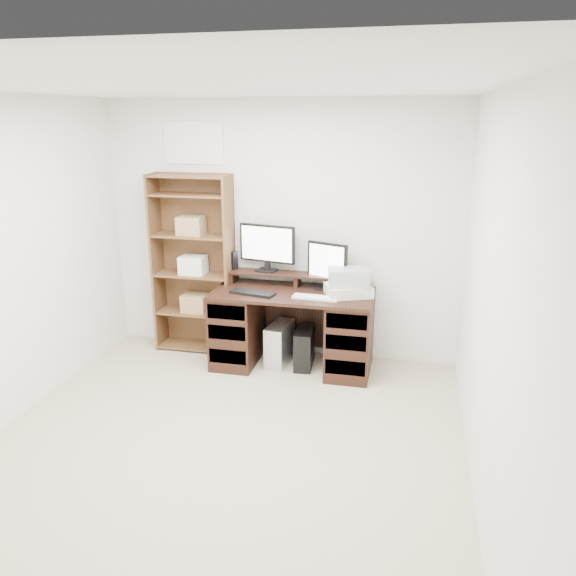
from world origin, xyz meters
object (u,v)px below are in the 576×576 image
(tower_black, at_px, (304,348))
(desk, at_px, (293,328))
(tower_silver, at_px, (280,344))
(monitor_small, at_px, (327,264))
(bookshelf, at_px, (194,263))
(printer, at_px, (348,290))
(monitor_wide, at_px, (267,245))

(tower_black, bearing_deg, desk, 178.44)
(tower_black, bearing_deg, tower_silver, 173.28)
(monitor_small, bearing_deg, tower_silver, -140.91)
(desk, relative_size, tower_silver, 3.69)
(tower_black, xyz_separation_m, bookshelf, (-1.18, 0.21, 0.73))
(tower_black, bearing_deg, printer, -4.29)
(monitor_wide, height_order, printer, monitor_wide)
(bookshelf, bearing_deg, monitor_small, -2.27)
(desk, height_order, printer, printer)
(desk, xyz_separation_m, tower_black, (0.11, 0.00, -0.20))
(monitor_wide, xyz_separation_m, tower_silver, (0.18, -0.23, -0.92))
(monitor_small, xyz_separation_m, tower_black, (-0.18, -0.15, -0.81))
(monitor_wide, relative_size, monitor_small, 1.27)
(monitor_wide, distance_m, tower_black, 1.06)
(monitor_small, relative_size, bookshelf, 0.25)
(desk, height_order, bookshelf, bookshelf)
(desk, xyz_separation_m, bookshelf, (-1.07, 0.21, 0.53))
(tower_silver, height_order, tower_black, tower_silver)
(bookshelf, bearing_deg, monitor_wide, 2.69)
(monitor_small, relative_size, tower_black, 1.16)
(desk, distance_m, printer, 0.66)
(monitor_small, relative_size, printer, 1.13)
(monitor_small, bearing_deg, desk, -130.82)
(printer, height_order, tower_black, printer)
(printer, xyz_separation_m, tower_silver, (-0.66, 0.02, -0.60))
(monitor_small, distance_m, tower_silver, 0.91)
(tower_silver, relative_size, tower_black, 1.05)
(desk, height_order, monitor_wide, monitor_wide)
(monitor_wide, height_order, bookshelf, bookshelf)
(desk, distance_m, monitor_wide, 0.84)
(desk, bearing_deg, monitor_wide, 141.39)
(monitor_small, distance_m, tower_black, 0.84)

